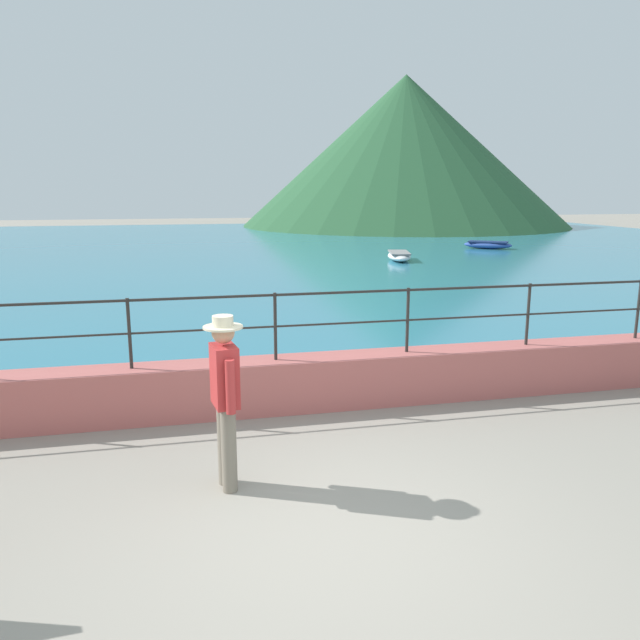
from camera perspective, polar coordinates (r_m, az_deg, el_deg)
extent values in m
plane|color=gray|center=(5.58, 1.25, -19.50)|extent=(120.00, 120.00, 0.00)
cube|color=#BC605B|center=(8.30, -4.08, -6.00)|extent=(20.00, 0.56, 0.70)
cylinder|color=#282623|center=(8.04, -17.25, -1.21)|extent=(0.04, 0.04, 0.90)
cylinder|color=#282623|center=(8.09, -4.17, -0.61)|extent=(0.04, 0.04, 0.90)
cylinder|color=#282623|center=(8.55, 8.12, -0.01)|extent=(0.04, 0.04, 0.90)
cylinder|color=#282623|center=(9.36, 18.72, 0.51)|extent=(0.04, 0.04, 0.90)
cylinder|color=#282623|center=(10.43, 27.40, 0.92)|extent=(0.04, 0.04, 0.90)
cylinder|color=#282623|center=(8.01, -4.21, 2.33)|extent=(18.40, 0.04, 0.04)
cylinder|color=#282623|center=(8.09, -4.17, -0.61)|extent=(18.40, 0.03, 0.03)
cube|color=teal|center=(30.61, -10.53, 6.43)|extent=(64.00, 44.32, 0.06)
cone|color=#285633|center=(50.70, 7.83, 15.18)|extent=(25.77, 25.77, 11.57)
cylinder|color=slate|center=(6.34, -8.80, -11.21)|extent=(0.15, 0.15, 0.86)
cylinder|color=slate|center=(6.18, -8.43, -11.84)|extent=(0.15, 0.15, 0.86)
cube|color=#B22D2D|center=(6.01, -8.84, -5.12)|extent=(0.27, 0.39, 0.60)
cylinder|color=#B22D2D|center=(6.24, -9.30, -4.85)|extent=(0.09, 0.09, 0.52)
cylinder|color=#B22D2D|center=(5.79, -8.31, -6.16)|extent=(0.09, 0.09, 0.52)
sphere|color=tan|center=(5.89, -8.97, -1.12)|extent=(0.22, 0.22, 0.22)
cylinder|color=beige|center=(5.88, -8.99, -0.65)|extent=(0.38, 0.38, 0.02)
cylinder|color=beige|center=(5.87, -9.01, -0.08)|extent=(0.20, 0.20, 0.10)
ellipsoid|color=white|center=(25.39, 7.35, 5.89)|extent=(1.43, 2.45, 0.36)
cube|color=gray|center=(25.38, 7.36, 6.23)|extent=(1.19, 1.97, 0.06)
ellipsoid|color=#2D4C9E|center=(31.41, 15.30, 6.73)|extent=(2.38, 2.10, 0.36)
cube|color=navy|center=(31.40, 15.31, 7.00)|extent=(1.93, 1.71, 0.06)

